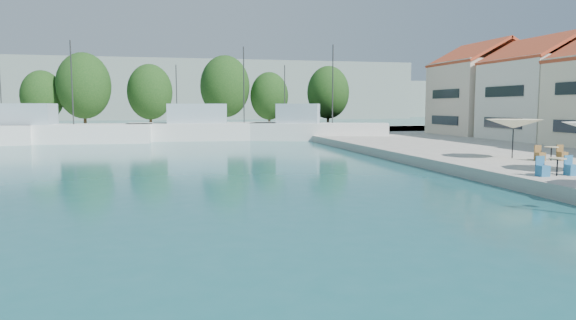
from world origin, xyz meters
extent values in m
cube|color=gray|center=(-8.00, 67.00, 0.30)|extent=(90.00, 16.00, 0.60)
cube|color=gray|center=(-30.00, 160.00, 8.00)|extent=(180.00, 40.00, 16.00)
cube|color=gray|center=(40.00, 180.00, 6.00)|extent=(140.00, 40.00, 12.00)
cube|color=silver|center=(24.00, 42.00, 4.10)|extent=(8.00, 8.50, 7.00)
pyramid|color=#AE4B26|center=(24.00, 42.00, 9.40)|extent=(8.40, 8.80, 1.80)
cube|color=beige|center=(24.00, 51.00, 4.35)|extent=(8.60, 8.50, 7.50)
pyramid|color=#AE4B26|center=(24.00, 51.00, 9.90)|extent=(9.00, 8.80, 1.80)
cube|color=white|center=(-18.88, 56.15, 0.70)|extent=(18.51, 5.88, 2.20)
cube|color=#8EA4B0|center=(-21.61, 56.32, 2.80)|extent=(5.69, 3.99, 2.00)
cylinder|color=#2D2D2D|center=(-17.06, 56.03, 5.80)|extent=(0.12, 0.12, 8.00)
cylinder|color=#2D2D2D|center=(-23.43, 56.43, 4.80)|extent=(0.10, 0.10, 6.00)
cube|color=silver|center=(-2.22, 57.75, 0.70)|extent=(20.19, 5.74, 2.20)
cube|color=#8EA4B0|center=(-5.23, 57.83, 2.80)|extent=(6.12, 4.17, 2.00)
cylinder|color=#2D2D2D|center=(-0.21, 57.69, 5.80)|extent=(0.12, 0.12, 8.00)
cylinder|color=#2D2D2D|center=(-7.23, 57.88, 4.80)|extent=(0.10, 0.10, 6.00)
cube|color=white|center=(7.08, 54.24, 0.70)|extent=(14.64, 8.77, 2.20)
cube|color=#8EA4B0|center=(5.09, 55.04, 2.80)|extent=(5.04, 4.25, 2.00)
cylinder|color=#2D2D2D|center=(8.41, 53.71, 5.80)|extent=(0.12, 0.12, 8.00)
cylinder|color=#2D2D2D|center=(3.77, 55.57, 4.80)|extent=(0.10, 0.10, 6.00)
cylinder|color=#3F2B19|center=(-22.63, 69.13, 2.20)|extent=(0.36, 0.36, 3.19)
ellipsoid|color=#123711|center=(-22.63, 69.13, 4.75)|extent=(4.85, 4.85, 6.07)
cylinder|color=#3F2B19|center=(-17.84, 68.38, 2.67)|extent=(0.36, 0.36, 4.13)
ellipsoid|color=#123711|center=(-17.84, 68.38, 5.97)|extent=(6.28, 6.28, 7.85)
cylinder|color=#3F2B19|center=(-10.29, 69.47, 2.42)|extent=(0.36, 0.36, 3.63)
ellipsoid|color=#123711|center=(-10.29, 69.47, 5.32)|extent=(5.52, 5.52, 6.90)
cylinder|color=#3F2B19|center=(-0.80, 70.85, 2.73)|extent=(0.36, 0.36, 4.25)
ellipsoid|color=#123711|center=(-0.80, 70.85, 6.13)|extent=(6.46, 6.46, 8.08)
cylinder|color=#3F2B19|center=(4.92, 69.96, 2.25)|extent=(0.36, 0.36, 3.30)
ellipsoid|color=#123711|center=(4.92, 69.96, 4.90)|extent=(5.02, 5.02, 6.28)
cylinder|color=#3F2B19|center=(12.68, 68.75, 2.44)|extent=(0.36, 0.36, 3.68)
ellipsoid|color=#123711|center=(12.68, 68.75, 5.38)|extent=(5.59, 5.59, 6.99)
cylinder|color=black|center=(10.80, 28.23, 1.70)|extent=(0.06, 0.06, 2.20)
cone|color=beige|center=(10.80, 28.23, 2.55)|extent=(3.07, 3.07, 0.50)
cylinder|color=black|center=(7.84, 21.33, 0.97)|extent=(0.06, 0.06, 0.74)
cylinder|color=#B7AE86|center=(7.84, 21.33, 1.34)|extent=(0.70, 0.70, 0.04)
cube|color=#256696|center=(8.54, 21.33, 0.83)|extent=(0.42, 0.42, 0.46)
cube|color=#256696|center=(7.14, 21.33, 0.83)|extent=(0.42, 0.42, 0.46)
cylinder|color=black|center=(12.02, 26.65, 0.97)|extent=(0.06, 0.06, 0.74)
cylinder|color=#B7AE86|center=(12.02, 26.65, 1.34)|extent=(0.70, 0.70, 0.04)
cube|color=brown|center=(12.72, 26.65, 0.83)|extent=(0.42, 0.42, 0.46)
cube|color=brown|center=(11.32, 26.65, 0.83)|extent=(0.42, 0.42, 0.46)
camera|label=1|loc=(-8.07, 3.00, 3.51)|focal=32.00mm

